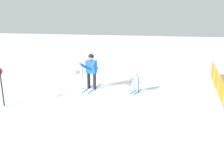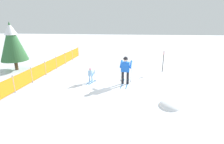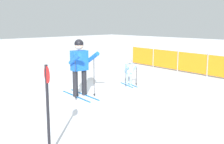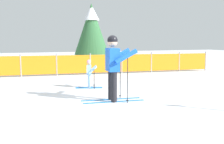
{
  "view_description": "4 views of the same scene",
  "coord_description": "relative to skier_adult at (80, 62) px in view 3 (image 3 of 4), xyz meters",
  "views": [
    {
      "loc": [
        9.99,
        2.86,
        3.5
      ],
      "look_at": [
        -0.16,
        0.73,
        0.83
      ],
      "focal_mm": 35.0,
      "sensor_mm": 36.0,
      "label": 1
    },
    {
      "loc": [
        -10.14,
        -0.33,
        4.08
      ],
      "look_at": [
        0.29,
        0.6,
        0.7
      ],
      "focal_mm": 28.0,
      "sensor_mm": 36.0,
      "label": 2
    },
    {
      "loc": [
        6.89,
        -5.38,
        2.27
      ],
      "look_at": [
        0.44,
        0.82,
        0.66
      ],
      "focal_mm": 45.0,
      "sensor_mm": 36.0,
      "label": 3
    },
    {
      "loc": [
        -2.71,
        -7.07,
        1.63
      ],
      "look_at": [
        0.42,
        0.55,
        0.68
      ],
      "focal_mm": 45.0,
      "sensor_mm": 36.0,
      "label": 4
    }
  ],
  "objects": [
    {
      "name": "skier_child",
      "position": [
        0.03,
        2.19,
        -0.5
      ],
      "size": [
        0.93,
        0.54,
        0.97
      ],
      "rotation": [
        0.0,
        0.0,
        -0.32
      ],
      "color": "#1966B2",
      "rests_on": "ground_plane"
    },
    {
      "name": "ground_plane",
      "position": [
        -0.14,
        0.24,
        -1.05
      ],
      "size": [
        60.0,
        60.0,
        0.0
      ],
      "primitive_type": "plane",
      "color": "white"
    },
    {
      "name": "skier_adult",
      "position": [
        0.0,
        0.0,
        0.0
      ],
      "size": [
        1.69,
        0.8,
        1.75
      ],
      "rotation": [
        0.0,
        0.0,
        -0.12
      ],
      "color": "#1966B2",
      "rests_on": "ground_plane"
    },
    {
      "name": "trail_marker",
      "position": [
        2.78,
        -2.8,
        -0.08
      ],
      "size": [
        0.27,
        0.1,
        1.58
      ],
      "color": "black",
      "rests_on": "ground_plane"
    }
  ]
}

